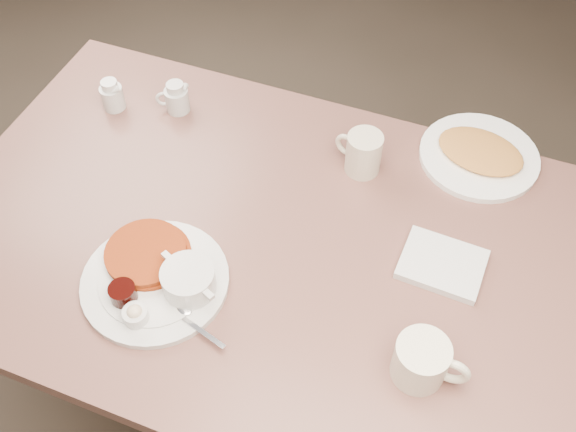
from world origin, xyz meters
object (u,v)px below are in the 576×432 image
(diner_table, at_px, (285,287))
(creamer_left, at_px, (176,98))
(hash_plate, at_px, (480,154))
(main_plate, at_px, (160,276))
(coffee_mug_near, at_px, (423,361))
(coffee_mug_far, at_px, (363,153))
(creamer_right, at_px, (112,95))

(diner_table, xyz_separation_m, creamer_left, (-0.40, 0.29, 0.21))
(creamer_left, xyz_separation_m, hash_plate, (0.73, 0.10, -0.02))
(main_plate, distance_m, hash_plate, 0.78)
(coffee_mug_near, height_order, coffee_mug_far, coffee_mug_far)
(coffee_mug_near, distance_m, creamer_right, 0.98)
(diner_table, xyz_separation_m, coffee_mug_far, (0.09, 0.26, 0.22))
(coffee_mug_near, bearing_deg, hash_plate, 90.23)
(main_plate, xyz_separation_m, creamer_left, (-0.20, 0.47, 0.01))
(coffee_mug_near, height_order, creamer_right, coffee_mug_near)
(diner_table, xyz_separation_m, main_plate, (-0.20, -0.18, 0.19))
(diner_table, xyz_separation_m, coffee_mug_near, (0.33, -0.18, 0.22))
(diner_table, height_order, coffee_mug_near, coffee_mug_near)
(coffee_mug_near, bearing_deg, main_plate, 179.68)
(hash_plate, bearing_deg, diner_table, -130.37)
(coffee_mug_far, distance_m, creamer_right, 0.63)
(creamer_right, bearing_deg, hash_plate, 9.72)
(coffee_mug_near, xyz_separation_m, coffee_mug_far, (-0.25, 0.44, 0.00))
(coffee_mug_near, relative_size, creamer_right, 1.74)
(creamer_right, xyz_separation_m, hash_plate, (0.88, 0.15, -0.02))
(main_plate, relative_size, hash_plate, 1.21)
(diner_table, bearing_deg, creamer_left, 143.98)
(coffee_mug_near, bearing_deg, diner_table, 151.50)
(diner_table, relative_size, main_plate, 3.85)
(diner_table, relative_size, hash_plate, 4.64)
(creamer_right, bearing_deg, coffee_mug_far, 2.11)
(creamer_left, height_order, creamer_right, same)
(coffee_mug_far, height_order, creamer_left, coffee_mug_far)
(main_plate, xyz_separation_m, hash_plate, (0.53, 0.57, -0.01))
(creamer_left, bearing_deg, creamer_right, -162.29)
(main_plate, distance_m, coffee_mug_far, 0.52)
(diner_table, height_order, hash_plate, hash_plate)
(diner_table, xyz_separation_m, creamer_right, (-0.55, 0.24, 0.21))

